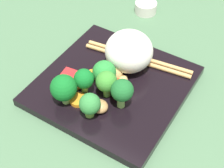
# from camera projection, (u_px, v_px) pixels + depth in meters

# --- Properties ---
(ground_plane) EXTENTS (1.10, 1.10, 0.02)m
(ground_plane) POSITION_uv_depth(u_px,v_px,m) (113.00, 92.00, 0.67)
(ground_plane) COLOR #486C4B
(square_plate) EXTENTS (0.27, 0.27, 0.02)m
(square_plate) POSITION_uv_depth(u_px,v_px,m) (113.00, 86.00, 0.66)
(square_plate) COLOR black
(square_plate) RESTS_ON ground_plane
(rice_mound) EXTENTS (0.11, 0.11, 0.08)m
(rice_mound) POSITION_uv_depth(u_px,v_px,m) (130.00, 51.00, 0.65)
(rice_mound) COLOR white
(rice_mound) RESTS_ON square_plate
(broccoli_floret_0) EXTENTS (0.05, 0.05, 0.06)m
(broccoli_floret_0) POSITION_uv_depth(u_px,v_px,m) (64.00, 88.00, 0.60)
(broccoli_floret_0) COLOR #7EAE58
(broccoli_floret_0) RESTS_ON square_plate
(broccoli_floret_1) EXTENTS (0.04, 0.04, 0.06)m
(broccoli_floret_1) POSITION_uv_depth(u_px,v_px,m) (84.00, 79.00, 0.61)
(broccoli_floret_1) COLOR #639A4A
(broccoli_floret_1) RESTS_ON square_plate
(broccoli_floret_2) EXTENTS (0.04, 0.04, 0.05)m
(broccoli_floret_2) POSITION_uv_depth(u_px,v_px,m) (106.00, 82.00, 0.60)
(broccoli_floret_2) COLOR #70AF46
(broccoli_floret_2) RESTS_ON square_plate
(broccoli_floret_3) EXTENTS (0.04, 0.04, 0.05)m
(broccoli_floret_3) POSITION_uv_depth(u_px,v_px,m) (90.00, 104.00, 0.58)
(broccoli_floret_3) COLOR #64A23A
(broccoli_floret_3) RESTS_ON square_plate
(broccoli_floret_4) EXTENTS (0.04, 0.04, 0.06)m
(broccoli_floret_4) POSITION_uv_depth(u_px,v_px,m) (122.00, 91.00, 0.59)
(broccoli_floret_4) COLOR #80B458
(broccoli_floret_4) RESTS_ON square_plate
(broccoli_floret_5) EXTENTS (0.04, 0.04, 0.05)m
(broccoli_floret_5) POSITION_uv_depth(u_px,v_px,m) (104.00, 73.00, 0.62)
(broccoli_floret_5) COLOR #81B453
(broccoli_floret_5) RESTS_ON square_plate
(carrot_slice_0) EXTENTS (0.03, 0.03, 0.01)m
(carrot_slice_0) POSITION_uv_depth(u_px,v_px,m) (78.00, 84.00, 0.64)
(carrot_slice_0) COLOR #F79C34
(carrot_slice_0) RESTS_ON square_plate
(carrot_slice_1) EXTENTS (0.03, 0.03, 0.00)m
(carrot_slice_1) POSITION_uv_depth(u_px,v_px,m) (90.00, 101.00, 0.62)
(carrot_slice_1) COLOR orange
(carrot_slice_1) RESTS_ON square_plate
(carrot_slice_2) EXTENTS (0.04, 0.04, 0.01)m
(carrot_slice_2) POSITION_uv_depth(u_px,v_px,m) (78.00, 100.00, 0.62)
(carrot_slice_2) COLOR orange
(carrot_slice_2) RESTS_ON square_plate
(carrot_slice_3) EXTENTS (0.03, 0.03, 0.01)m
(carrot_slice_3) POSITION_uv_depth(u_px,v_px,m) (93.00, 74.00, 0.66)
(carrot_slice_3) COLOR orange
(carrot_slice_3) RESTS_ON square_plate
(pepper_chunk_0) EXTENTS (0.02, 0.02, 0.02)m
(pepper_chunk_0) POSITION_uv_depth(u_px,v_px,m) (120.00, 89.00, 0.62)
(pepper_chunk_0) COLOR red
(pepper_chunk_0) RESTS_ON square_plate
(pepper_chunk_1) EXTENTS (0.02, 0.02, 0.02)m
(pepper_chunk_1) POSITION_uv_depth(u_px,v_px,m) (65.00, 85.00, 0.64)
(pepper_chunk_1) COLOR red
(pepper_chunk_1) RESTS_ON square_plate
(pepper_chunk_2) EXTENTS (0.03, 0.04, 0.02)m
(pepper_chunk_2) POSITION_uv_depth(u_px,v_px,m) (71.00, 76.00, 0.65)
(pepper_chunk_2) COLOR red
(pepper_chunk_2) RESTS_ON square_plate
(chicken_piece_0) EXTENTS (0.03, 0.02, 0.02)m
(chicken_piece_0) POSITION_uv_depth(u_px,v_px,m) (123.00, 81.00, 0.64)
(chicken_piece_0) COLOR tan
(chicken_piece_0) RESTS_ON square_plate
(chicken_piece_1) EXTENTS (0.04, 0.04, 0.03)m
(chicken_piece_1) POSITION_uv_depth(u_px,v_px,m) (114.00, 72.00, 0.65)
(chicken_piece_1) COLOR tan
(chicken_piece_1) RESTS_ON square_plate
(chicken_piece_2) EXTENTS (0.03, 0.03, 0.02)m
(chicken_piece_2) POSITION_uv_depth(u_px,v_px,m) (100.00, 106.00, 0.60)
(chicken_piece_2) COLOR #B3834E
(chicken_piece_2) RESTS_ON square_plate
(chopstick_pair) EXTENTS (0.06, 0.22, 0.01)m
(chopstick_pair) POSITION_uv_depth(u_px,v_px,m) (138.00, 59.00, 0.69)
(chopstick_pair) COLOR tan
(chopstick_pair) RESTS_ON square_plate
(sauce_cup) EXTENTS (0.05, 0.05, 0.03)m
(sauce_cup) POSITION_uv_depth(u_px,v_px,m) (146.00, 7.00, 0.83)
(sauce_cup) COLOR silver
(sauce_cup) RESTS_ON ground_plane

